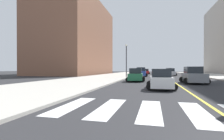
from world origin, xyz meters
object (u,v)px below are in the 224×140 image
(car_gray_seventh, at_px, (193,76))
(car_white_second, at_px, (161,80))
(car_yellow_fifth, at_px, (169,72))
(car_green_fourth, at_px, (136,75))
(car_red_third, at_px, (146,72))
(car_blue_sixth, at_px, (141,72))
(street_lamp, at_px, (126,57))
(car_silver_nearest, at_px, (171,72))

(car_gray_seventh, bearing_deg, car_white_second, 58.27)
(car_gray_seventh, bearing_deg, car_yellow_fifth, -90.79)
(car_green_fourth, bearing_deg, car_red_third, 87.40)
(car_blue_sixth, bearing_deg, car_white_second, -83.22)
(car_white_second, distance_m, street_lamp, 19.48)
(car_yellow_fifth, xyz_separation_m, street_lamp, (-9.84, -20.53, 3.15))
(car_silver_nearest, bearing_deg, car_green_fourth, 73.93)
(car_white_second, height_order, street_lamp, street_lamp)
(car_silver_nearest, relative_size, car_blue_sixth, 0.91)
(car_gray_seventh, bearing_deg, car_green_fourth, -12.59)
(car_green_fourth, height_order, street_lamp, street_lamp)
(car_white_second, xyz_separation_m, car_green_fourth, (-3.00, 8.12, 0.04))
(street_lamp, bearing_deg, car_white_second, -72.00)
(car_red_third, distance_m, street_lamp, 23.44)
(car_silver_nearest, distance_m, car_green_fourth, 22.42)
(car_silver_nearest, distance_m, car_red_third, 13.50)
(car_silver_nearest, bearing_deg, car_red_third, -59.55)
(car_red_third, height_order, car_blue_sixth, car_blue_sixth)
(car_red_third, bearing_deg, car_yellow_fifth, -21.72)
(car_red_third, bearing_deg, car_silver_nearest, -62.52)
(car_red_third, height_order, car_gray_seventh, car_gray_seventh)
(car_green_fourth, distance_m, car_gray_seventh, 7.13)
(car_silver_nearest, distance_m, car_yellow_fifth, 9.26)
(car_green_fourth, relative_size, car_yellow_fifth, 0.93)
(car_white_second, relative_size, car_yellow_fifth, 0.88)
(car_white_second, relative_size, car_blue_sixth, 0.84)
(street_lamp, bearing_deg, car_blue_sixth, 59.31)
(car_silver_nearest, bearing_deg, car_white_second, 84.10)
(car_red_third, xyz_separation_m, car_green_fourth, (0.04, -33.18, 0.04))
(car_blue_sixth, xyz_separation_m, car_gray_seventh, (7.30, -16.00, -0.03))
(car_green_fourth, bearing_deg, street_lamp, 103.46)
(car_silver_nearest, height_order, car_gray_seventh, car_gray_seventh)
(car_blue_sixth, height_order, street_lamp, street_lamp)
(car_blue_sixth, bearing_deg, car_red_third, 87.58)
(car_gray_seventh, bearing_deg, car_blue_sixth, -66.39)
(car_white_second, bearing_deg, car_yellow_fifth, 82.64)
(car_red_third, xyz_separation_m, car_yellow_fifth, (6.95, -2.50, 0.11))
(car_silver_nearest, xyz_separation_m, car_gray_seventh, (0.39, -22.87, 0.06))
(car_yellow_fifth, bearing_deg, street_lamp, 66.68)
(car_silver_nearest, height_order, car_blue_sixth, car_blue_sixth)
(car_red_third, distance_m, car_yellow_fifth, 7.38)
(car_silver_nearest, relative_size, car_white_second, 1.08)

